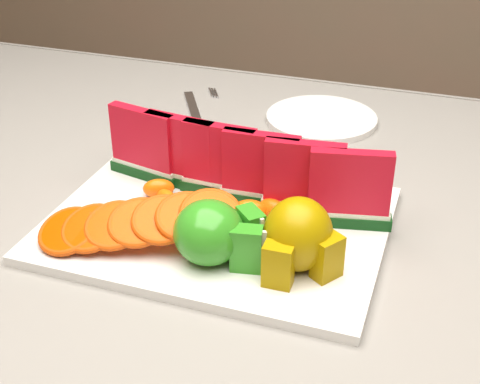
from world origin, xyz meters
TOP-DOWN VIEW (x-y plane):
  - table at (0.00, 0.00)m, footprint 1.40×0.90m
  - tablecloth at (0.00, 0.00)m, footprint 1.53×1.03m
  - platter at (0.03, -0.02)m, footprint 0.40×0.30m
  - apple_cluster at (0.05, -0.09)m, footprint 0.11×0.10m
  - pear_cluster at (0.14, -0.08)m, footprint 0.10×0.10m
  - side_plate at (0.08, 0.33)m, footprint 0.23×0.23m
  - fork at (-0.13, 0.31)m, footprint 0.10×0.19m
  - watermelon_row at (0.04, 0.04)m, footprint 0.39×0.07m
  - orange_fan_front at (-0.04, -0.10)m, footprint 0.25×0.14m
  - orange_fan_back at (0.02, 0.11)m, footprint 0.28×0.10m
  - tangerine_segments at (0.04, -0.01)m, footprint 0.24×0.07m

SIDE VIEW (x-z plane):
  - table at x=0.00m, z-range 0.28..1.03m
  - tablecloth at x=0.00m, z-range 0.62..0.82m
  - fork at x=-0.13m, z-range 0.76..0.76m
  - side_plate at x=0.08m, z-range 0.76..0.77m
  - platter at x=0.03m, z-range 0.76..0.77m
  - tangerine_segments at x=0.04m, z-range 0.77..0.79m
  - orange_fan_back at x=0.02m, z-range 0.77..0.81m
  - orange_fan_front at x=-0.04m, z-range 0.77..0.83m
  - apple_cluster at x=0.05m, z-range 0.77..0.84m
  - pear_cluster at x=0.14m, z-range 0.77..0.85m
  - watermelon_row at x=0.04m, z-range 0.77..0.87m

